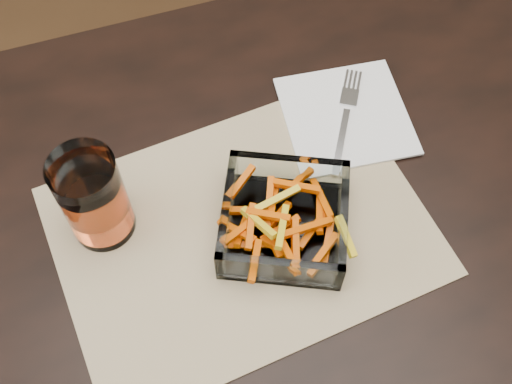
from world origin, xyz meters
TOP-DOWN VIEW (x-y plane):
  - dining_table at (0.00, 0.00)m, footprint 1.60×0.90m
  - placemat at (-0.11, 0.05)m, footprint 0.48×0.37m
  - glass_bowl at (-0.06, 0.04)m, footprint 0.20×0.20m
  - tumbler at (-0.27, 0.12)m, footprint 0.08×0.08m
  - napkin at (0.08, 0.17)m, footprint 0.18×0.18m
  - fork at (0.08, 0.17)m, footprint 0.10×0.16m

SIDE VIEW (x-z plane):
  - dining_table at x=0.00m, z-range 0.29..1.04m
  - placemat at x=-0.11m, z-range 0.75..0.75m
  - napkin at x=0.08m, z-range 0.75..0.76m
  - fork at x=0.08m, z-range 0.76..0.76m
  - glass_bowl at x=-0.06m, z-range 0.75..0.81m
  - tumbler at x=-0.27m, z-range 0.75..0.88m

